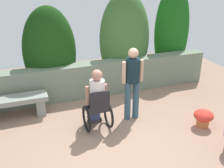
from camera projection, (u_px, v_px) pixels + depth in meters
ground_plane at (117, 138)px, 5.30m from camera, size 10.05×10.05×0.00m
stone_retaining_wall at (88, 80)px, 6.93m from camera, size 6.86×0.40×0.90m
hedge_backdrop at (92, 42)px, 7.11m from camera, size 6.63×1.02×2.92m
stone_bench at (11, 104)px, 5.90m from camera, size 1.61×0.44×0.49m
person_in_wheelchair at (97, 101)px, 5.40m from camera, size 0.53×0.66×1.33m
person_standing_companion at (132, 79)px, 5.65m from camera, size 0.49×0.30×1.63m
flower_pot_terracotta_by_wall at (203, 117)px, 5.61m from camera, size 0.41×0.41×0.38m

